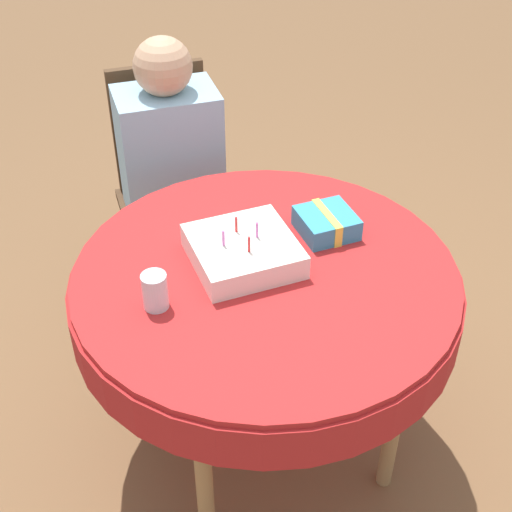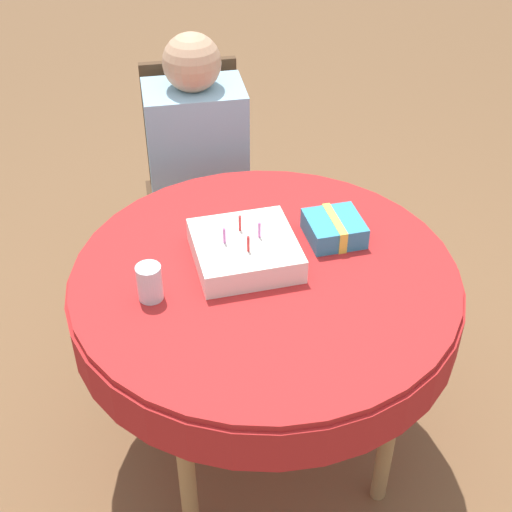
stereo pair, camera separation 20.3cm
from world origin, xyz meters
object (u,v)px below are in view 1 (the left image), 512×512
Objects in this scene: drinking_glass at (155,291)px; chair at (169,185)px; birthday_cake at (243,251)px; gift_box at (326,223)px; person at (171,157)px.

chair is at bearing 73.06° from drinking_glass.
birthday_cake is 0.31m from drinking_glass.
drinking_glass is 0.63× the size of gift_box.
person is 10.93× the size of drinking_glass.
chair is 1.05m from drinking_glass.
chair is at bearing 89.72° from birthday_cake.
birthday_cake is 1.72× the size of gift_box.
chair is at bearing 90.00° from person.
gift_box is at bearing 13.68° from drinking_glass.
chair is 9.27× the size of drinking_glass.
chair reaches higher than drinking_glass.
birthday_cake is at bearing -86.46° from chair.
drinking_glass is at bearing -104.54° from person.
gift_box is (0.29, 0.04, -0.00)m from birthday_cake.
person is at bearing 71.64° from drinking_glass.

